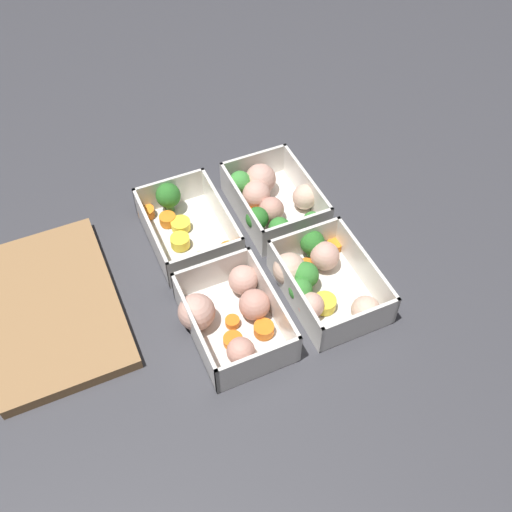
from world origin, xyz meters
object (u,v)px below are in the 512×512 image
object	(u,v)px
container_far_left	(231,314)
container_far_right	(183,224)
container_near_right	(270,199)
container_near_left	(319,279)

from	to	relation	value
container_far_left	container_far_right	world-z (taller)	same
container_near_right	container_far_left	xyz separation A→B (m)	(-0.18, 0.14, -0.00)
container_near_left	container_near_right	xyz separation A→B (m)	(0.17, -0.00, 0.00)
container_near_left	container_far_right	bearing A→B (deg)	37.40
container_near_left	container_near_right	size ratio (longest dim) A/B	1.08
container_near_left	container_near_right	world-z (taller)	same
container_near_left	container_far_left	bearing A→B (deg)	91.56
container_far_left	container_far_right	xyz separation A→B (m)	(0.19, 0.00, -0.00)
container_near_right	container_far_left	size ratio (longest dim) A/B	1.00
container_far_left	container_far_right	distance (m)	0.19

